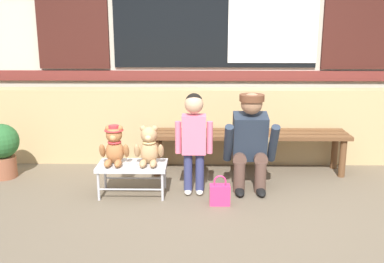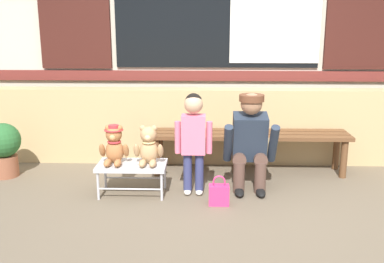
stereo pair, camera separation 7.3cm
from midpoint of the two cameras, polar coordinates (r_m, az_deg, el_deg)
ground_plane at (r=3.85m, az=4.08°, el=-10.34°), size 60.00×60.00×0.00m
brick_low_wall at (r=5.07m, az=3.59°, el=0.72°), size 6.35×0.25×0.85m
wooden_bench_long at (r=4.75m, az=7.80°, el=-0.93°), size 2.10×0.40×0.44m
small_display_bench at (r=4.18m, az=-7.22°, el=-4.55°), size 0.64×0.36×0.30m
teddy_bear_with_hat at (r=4.15m, az=-9.49°, el=-1.78°), size 0.28×0.27×0.36m
teddy_bear_plain at (r=4.10m, az=-5.09°, el=-1.97°), size 0.28×0.26×0.36m
child_standing at (r=4.06m, az=0.71°, el=-0.19°), size 0.35×0.18×0.96m
adult_crouching at (r=4.24m, az=8.07°, el=-1.28°), size 0.50×0.49×0.95m
handbag_on_ground at (r=3.97m, az=4.09°, el=-8.06°), size 0.18×0.11×0.27m
potted_plant at (r=4.98m, az=-22.69°, el=-1.81°), size 0.36×0.36×0.57m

